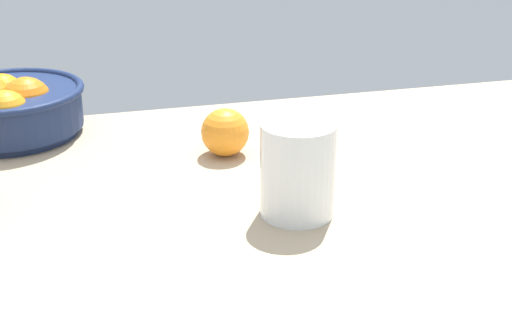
# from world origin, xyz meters

# --- Properties ---
(ground_plane) EXTENTS (1.43, 0.89, 0.03)m
(ground_plane) POSITION_xyz_m (0.00, 0.00, -0.01)
(ground_plane) COLOR tan
(fruit_bowl) EXTENTS (0.24, 0.24, 0.10)m
(fruit_bowl) POSITION_xyz_m (-0.34, 0.38, 0.05)
(fruit_bowl) COLOR navy
(fruit_bowl) RESTS_ON ground_plane
(juice_glass) EXTENTS (0.09, 0.09, 0.12)m
(juice_glass) POSITION_xyz_m (0.02, 0.00, 0.05)
(juice_glass) COLOR white
(juice_glass) RESTS_ON ground_plane
(loose_orange_0) EXTENTS (0.07, 0.07, 0.07)m
(loose_orange_0) POSITION_xyz_m (-0.02, 0.21, 0.04)
(loose_orange_0) COLOR orange
(loose_orange_0) RESTS_ON ground_plane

